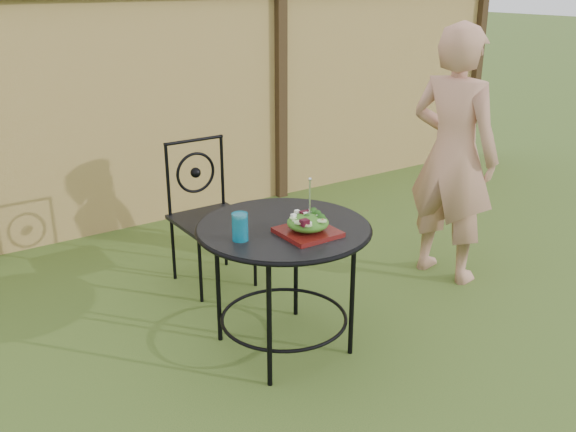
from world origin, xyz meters
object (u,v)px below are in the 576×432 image
at_px(patio_chair, 208,210).
at_px(salad_plate, 308,232).
at_px(patio_table, 284,250).
at_px(diner, 453,155).

bearing_deg(patio_chair, salad_plate, -91.36).
height_order(patio_table, diner, diner).
relative_size(patio_table, diner, 0.55).
xyz_separation_m(patio_table, patio_chair, (0.06, 0.99, -0.08)).
relative_size(patio_table, salad_plate, 3.42).
distance_m(patio_table, diner, 1.47).
bearing_deg(patio_chair, diner, -30.80).
bearing_deg(patio_table, patio_chair, 86.49).
bearing_deg(salad_plate, diner, 13.24).
distance_m(patio_chair, diner, 1.64).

